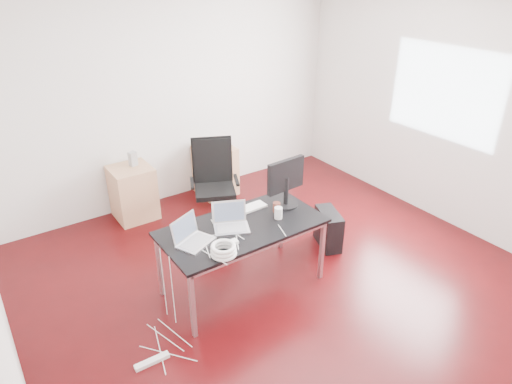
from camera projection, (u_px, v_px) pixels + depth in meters
room_shell at (293, 160)px, 4.16m from camera, size 5.00×5.00×5.00m
desk at (242, 230)px, 4.45m from camera, size 1.60×0.80×0.73m
office_chair at (214, 180)px, 5.63m from camera, size 0.64×0.65×1.08m
filing_cabinet_left at (133, 193)px, 5.87m from camera, size 0.50×0.50×0.70m
filing_cabinet_right at (215, 170)px, 6.49m from camera, size 0.50×0.50×0.70m
pc_tower at (328, 229)px, 5.34m from camera, size 0.35×0.49×0.44m
wastebasket at (221, 195)px, 6.26m from camera, size 0.31×0.31×0.28m
power_strip at (152, 361)px, 3.85m from camera, size 0.30×0.07×0.04m
laptop_left at (192, 237)px, 4.15m from camera, size 0.41×0.37×0.23m
laptop_right at (231, 222)px, 4.38m from camera, size 0.40×0.37×0.23m
monitor at (286, 180)px, 4.68m from camera, size 0.45×0.26×0.51m
keyboard at (246, 209)px, 4.69m from camera, size 0.44×0.15×0.02m
cup_white at (278, 213)px, 4.53m from camera, size 0.09×0.09×0.12m
cup_brown at (277, 207)px, 4.65m from camera, size 0.08×0.08×0.10m
cable_coil at (224, 250)px, 3.97m from camera, size 0.24×0.24×0.11m
power_adapter at (234, 242)px, 4.15m from camera, size 0.07×0.07×0.03m
speaker at (133, 159)px, 5.74m from camera, size 0.11×0.10×0.18m
navy_garment at (214, 144)px, 6.31m from camera, size 0.35×0.30×0.09m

